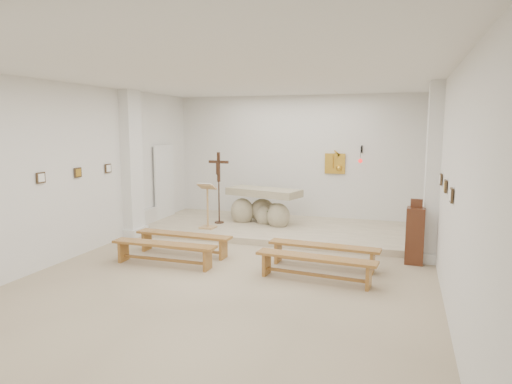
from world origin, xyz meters
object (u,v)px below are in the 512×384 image
(crucifix_stand, at_px, (219,182))
(bench_right_second, at_px, (315,263))
(bench_left_front, at_px, (184,239))
(lectern, at_px, (207,206))
(altar, at_px, (263,208))
(donation_pedestal, at_px, (415,235))
(bench_left_second, at_px, (164,249))
(bench_right_front, at_px, (324,250))

(crucifix_stand, xyz_separation_m, bench_right_second, (3.16, -3.30, -0.88))
(bench_left_front, bearing_deg, lectern, 100.98)
(altar, bearing_deg, bench_right_second, -45.38)
(altar, xyz_separation_m, donation_pedestal, (3.71, -2.04, 0.03))
(bench_left_second, xyz_separation_m, bench_right_second, (2.93, -0.00, 0.00))
(bench_left_second, bearing_deg, bench_right_front, 15.65)
(altar, xyz_separation_m, lectern, (-1.11, -1.04, 0.18))
(lectern, height_order, bench_right_front, lectern)
(bench_left_second, bearing_deg, altar, 77.00)
(donation_pedestal, xyz_separation_m, bench_right_front, (-1.64, -0.81, -0.23))
(lectern, height_order, bench_right_second, lectern)
(bench_left_second, bearing_deg, bench_left_front, 90.03)
(lectern, distance_m, bench_right_front, 3.69)
(lectern, xyz_separation_m, bench_right_front, (3.19, -1.81, -0.38))
(donation_pedestal, height_order, bench_left_second, donation_pedestal)
(bench_left_front, height_order, bench_left_second, same)
(bench_left_front, xyz_separation_m, bench_right_second, (2.93, -0.82, 0.00))
(bench_left_second, distance_m, bench_right_second, 2.93)
(bench_right_second, bearing_deg, donation_pedestal, 50.29)
(lectern, height_order, crucifix_stand, crucifix_stand)
(crucifix_stand, bearing_deg, bench_left_second, -80.50)
(bench_right_front, relative_size, bench_left_second, 1.01)
(altar, xyz_separation_m, crucifix_stand, (-1.08, -0.37, 0.68))
(bench_left_front, relative_size, bench_right_front, 1.00)
(bench_left_front, relative_size, bench_left_second, 1.01)
(lectern, relative_size, bench_left_second, 0.55)
(lectern, relative_size, bench_right_second, 0.54)
(crucifix_stand, height_order, bench_left_front, crucifix_stand)
(bench_left_second, height_order, bench_right_second, same)
(crucifix_stand, distance_m, bench_right_second, 4.66)
(crucifix_stand, bearing_deg, bench_right_front, -32.69)
(crucifix_stand, height_order, bench_right_front, crucifix_stand)
(donation_pedestal, bearing_deg, bench_left_front, -167.09)
(altar, relative_size, lectern, 1.79)
(lectern, bearing_deg, bench_right_second, -37.01)
(crucifix_stand, bearing_deg, bench_left_front, -79.16)
(crucifix_stand, xyz_separation_m, bench_right_front, (3.16, -2.48, -0.88))
(crucifix_stand, height_order, donation_pedestal, crucifix_stand)
(bench_right_front, bearing_deg, bench_left_second, -160.50)
(bench_right_front, distance_m, bench_right_second, 0.82)
(lectern, distance_m, bench_right_second, 4.15)
(donation_pedestal, height_order, bench_left_front, donation_pedestal)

